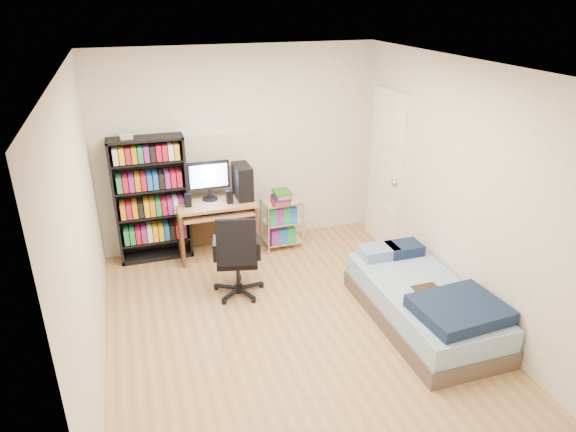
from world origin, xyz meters
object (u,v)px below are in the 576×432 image
object	(u,v)px
media_shelf	(151,198)
computer_desk	(222,205)
bed	(424,303)
office_chair	(238,270)

from	to	relation	value
media_shelf	computer_desk	world-z (taller)	media_shelf
media_shelf	bed	bearing A→B (deg)	-42.95
bed	computer_desk	bearing A→B (deg)	126.40
media_shelf	office_chair	bearing A→B (deg)	-56.45
media_shelf	bed	size ratio (longest dim) A/B	0.89
office_chair	computer_desk	bearing A→B (deg)	99.73
computer_desk	media_shelf	bearing A→B (deg)	172.88
computer_desk	office_chair	xyz separation A→B (m)	(-0.06, -1.06, -0.34)
office_chair	bed	xyz separation A→B (m)	(1.64, -1.08, -0.08)
office_chair	media_shelf	bearing A→B (deg)	136.40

